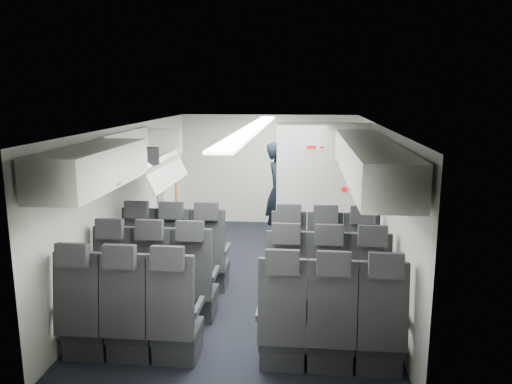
% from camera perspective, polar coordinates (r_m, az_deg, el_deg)
% --- Properties ---
extents(cabin_shell, '(3.41, 6.01, 2.16)m').
position_cam_1_polar(cabin_shell, '(6.91, -0.32, -0.87)').
color(cabin_shell, black).
rests_on(cabin_shell, ground).
extents(seat_row_front, '(3.33, 0.56, 1.24)m').
position_cam_1_polar(seat_row_front, '(6.60, -0.80, -7.99)').
color(seat_row_front, '#232326').
rests_on(seat_row_front, cabin_shell).
extents(seat_row_mid, '(3.33, 0.56, 1.24)m').
position_cam_1_polar(seat_row_mid, '(5.76, -1.81, -10.96)').
color(seat_row_mid, '#232326').
rests_on(seat_row_mid, cabin_shell).
extents(seat_row_rear, '(3.33, 0.56, 1.24)m').
position_cam_1_polar(seat_row_rear, '(4.95, -3.19, -14.91)').
color(seat_row_rear, '#232326').
rests_on(seat_row_rear, cabin_shell).
extents(overhead_bin_left_rear, '(0.53, 1.80, 0.40)m').
position_cam_1_polar(overhead_bin_left_rear, '(5.21, -18.21, 2.71)').
color(overhead_bin_left_rear, white).
rests_on(overhead_bin_left_rear, cabin_shell).
extents(overhead_bin_left_front_open, '(0.64, 1.70, 0.72)m').
position_cam_1_polar(overhead_bin_left_front_open, '(6.86, -12.64, 3.96)').
color(overhead_bin_left_front_open, '#9E9E93').
rests_on(overhead_bin_left_front_open, cabin_shell).
extents(overhead_bin_right_rear, '(0.53, 1.80, 0.40)m').
position_cam_1_polar(overhead_bin_right_rear, '(4.82, 13.92, 2.28)').
color(overhead_bin_right_rear, white).
rests_on(overhead_bin_right_rear, cabin_shell).
extents(overhead_bin_right_front, '(0.53, 1.70, 0.40)m').
position_cam_1_polar(overhead_bin_right_front, '(6.55, 11.76, 4.73)').
color(overhead_bin_right_front, white).
rests_on(overhead_bin_right_front, cabin_shell).
extents(bulkhead_partition, '(1.40, 0.15, 2.13)m').
position_cam_1_polar(bulkhead_partition, '(7.67, 7.60, -0.09)').
color(bulkhead_partition, silver).
rests_on(bulkhead_partition, cabin_shell).
extents(galley_unit, '(0.85, 0.52, 1.90)m').
position_cam_1_polar(galley_unit, '(9.58, 7.02, 1.47)').
color(galley_unit, '#939399').
rests_on(galley_unit, cabin_shell).
extents(boarding_door, '(0.12, 1.27, 1.86)m').
position_cam_1_polar(boarding_door, '(8.75, -10.00, 0.46)').
color(boarding_door, silver).
rests_on(boarding_door, cabin_shell).
extents(flight_attendant, '(0.49, 0.68, 1.75)m').
position_cam_1_polar(flight_attendant, '(8.70, 2.57, 0.02)').
color(flight_attendant, black).
rests_on(flight_attendant, ground).
extents(carry_on_bag, '(0.44, 0.36, 0.23)m').
position_cam_1_polar(carry_on_bag, '(6.47, -13.09, 3.96)').
color(carry_on_bag, black).
rests_on(carry_on_bag, overhead_bin_left_front_open).
extents(papers, '(0.21, 0.05, 0.15)m').
position_cam_1_polar(papers, '(8.61, 3.82, 1.05)').
color(papers, white).
rests_on(papers, flight_attendant).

